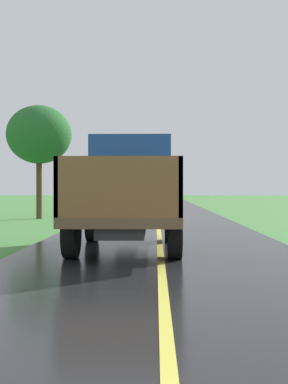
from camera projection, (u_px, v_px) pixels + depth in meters
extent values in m
cube|color=#2D2D30|center=(127.00, 223.00, 11.94)|extent=(0.90, 5.51, 0.24)
cube|color=brown|center=(127.00, 215.00, 11.94)|extent=(2.30, 5.80, 0.20)
cube|color=#1E479E|center=(131.00, 172.00, 13.88)|extent=(2.10, 1.90, 1.90)
cube|color=black|center=(133.00, 162.00, 14.83)|extent=(1.79, 0.02, 0.76)
cube|color=brown|center=(73.00, 187.00, 10.99)|extent=(0.08, 3.85, 1.10)
cube|color=brown|center=(176.00, 187.00, 10.93)|extent=(0.08, 3.85, 1.10)
cube|color=brown|center=(118.00, 187.00, 9.08)|extent=(2.30, 0.08, 1.10)
cube|color=brown|center=(129.00, 187.00, 12.84)|extent=(2.30, 0.08, 1.10)
cylinder|color=black|center=(92.00, 222.00, 13.76)|extent=(0.28, 1.00, 1.00)
cylinder|color=black|center=(170.00, 222.00, 13.72)|extent=(0.28, 1.00, 1.00)
cylinder|color=black|center=(71.00, 234.00, 10.37)|extent=(0.28, 1.00, 1.00)
cylinder|color=black|center=(175.00, 234.00, 10.32)|extent=(0.28, 1.00, 1.00)
ellipsoid|color=#7FA828|center=(151.00, 203.00, 10.63)|extent=(0.54, 0.55, 0.37)
ellipsoid|color=#70B829|center=(132.00, 191.00, 10.53)|extent=(0.55, 0.61, 0.37)
ellipsoid|color=#6ABB31|center=(148.00, 205.00, 11.38)|extent=(0.51, 0.58, 0.44)
ellipsoid|color=#6AB129|center=(133.00, 189.00, 12.26)|extent=(0.56, 0.53, 0.46)
ellipsoid|color=#78B239|center=(157.00, 205.00, 10.06)|extent=(0.40, 0.50, 0.51)
ellipsoid|color=#78AC28|center=(111.00, 188.00, 12.01)|extent=(0.56, 0.62, 0.47)
ellipsoid|color=#77B335|center=(120.00, 203.00, 11.91)|extent=(0.46, 0.52, 0.46)
ellipsoid|color=#70B226|center=(94.00, 190.00, 11.11)|extent=(0.47, 0.60, 0.52)
ellipsoid|color=#6CAF38|center=(92.00, 189.00, 10.10)|extent=(0.60, 0.73, 0.47)
cylinder|color=#4C3823|center=(39.00, 190.00, 24.84)|extent=(0.28, 0.28, 2.84)
ellipsoid|color=#236028|center=(39.00, 135.00, 24.82)|extent=(3.14, 3.14, 2.83)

